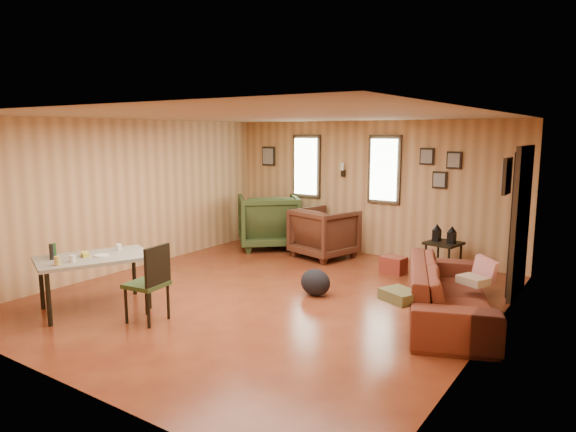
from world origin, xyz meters
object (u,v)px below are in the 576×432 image
recliner_green (268,219)px  end_table (287,228)px  recliner_brown (324,230)px  side_table (444,241)px  sofa (449,282)px  dining_table (93,261)px

recliner_green → end_table: size_ratio=1.59×
recliner_brown → recliner_green: size_ratio=0.86×
recliner_brown → side_table: (2.08, 0.11, 0.04)m
sofa → recliner_brown: (-2.75, 1.83, 0.04)m
sofa → dining_table: (-3.78, -2.13, 0.17)m
recliner_green → dining_table: (0.26, -4.04, 0.05)m
sofa → end_table: (-3.71, 2.07, -0.05)m
sofa → dining_table: sofa is taller
side_table → recliner_green: bearing=-179.5°
recliner_green → side_table: 3.37m
sofa → side_table: 2.06m
recliner_green → end_table: recliner_green is taller
side_table → dining_table: size_ratio=0.51×
end_table → side_table: size_ratio=0.91×
sofa → recliner_green: bearing=43.8°
end_table → recliner_green: bearing=-154.7°
side_table → recliner_brown: bearing=-176.9°
recliner_green → end_table: 0.40m
recliner_brown → end_table: (-0.96, 0.24, -0.09)m
recliner_brown → recliner_green: 1.29m
sofa → side_table: sofa is taller
recliner_brown → end_table: bearing=1.1°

